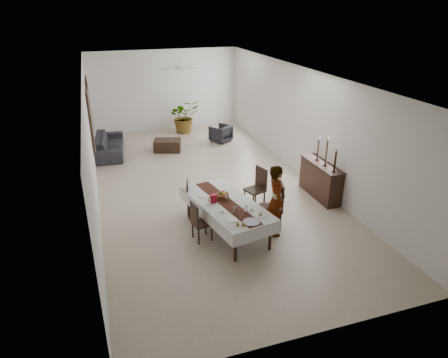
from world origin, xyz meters
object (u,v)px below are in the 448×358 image
sideboard_body (320,180)px  red_pitcher (213,198)px  sofa (110,145)px  dining_table_top (226,204)px  woman (276,200)px

sideboard_body → red_pitcher: bearing=-165.3°
red_pitcher → sideboard_body: (3.28, 0.86, -0.38)m
red_pitcher → sofa: 6.40m
sideboard_body → sofa: 7.39m
dining_table_top → woman: bearing=-33.6°
red_pitcher → woman: bearing=-21.3°
dining_table_top → woman: size_ratio=1.41×
dining_table_top → sofa: dining_table_top is taller
dining_table_top → sofa: bearing=98.2°
red_pitcher → woman: size_ratio=0.12×
dining_table_top → sideboard_body: sideboard_body is taller
dining_table_top → woman: 1.12m
sideboard_body → sofa: bearing=135.2°
dining_table_top → sideboard_body: (3.01, 0.95, -0.25)m
woman → sideboard_body: 2.43m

